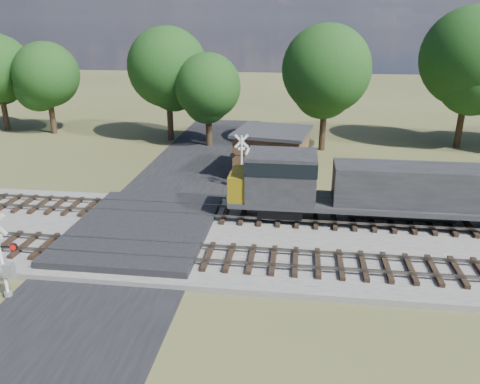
# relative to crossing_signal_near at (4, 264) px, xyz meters

# --- Properties ---
(ground) EXTENTS (160.00, 160.00, 0.00)m
(ground) POSITION_rel_crossing_signal_near_xyz_m (3.45, 5.79, -1.55)
(ground) COLOR #404424
(ground) RESTS_ON ground
(ballast_bed) EXTENTS (140.00, 10.00, 0.30)m
(ballast_bed) POSITION_rel_crossing_signal_near_xyz_m (13.45, 6.29, -1.40)
(ballast_bed) COLOR gray
(ballast_bed) RESTS_ON ground
(road) EXTENTS (7.00, 60.00, 0.08)m
(road) POSITION_rel_crossing_signal_near_xyz_m (3.45, 5.79, -1.51)
(road) COLOR black
(road) RESTS_ON ground
(crossing_panel) EXTENTS (7.00, 9.00, 0.62)m
(crossing_panel) POSITION_rel_crossing_signal_near_xyz_m (3.45, 6.29, -1.23)
(crossing_panel) COLOR #262628
(crossing_panel) RESTS_ON ground
(track_near) EXTENTS (140.00, 2.60, 0.33)m
(track_near) POSITION_rel_crossing_signal_near_xyz_m (6.57, 3.79, -1.13)
(track_near) COLOR black
(track_near) RESTS_ON ballast_bed
(track_far) EXTENTS (140.00, 2.60, 0.33)m
(track_far) POSITION_rel_crossing_signal_near_xyz_m (6.57, 8.79, -1.13)
(track_far) COLOR black
(track_far) RESTS_ON ballast_bed
(crossing_signal_near) EXTENTS (1.50, 0.33, 3.72)m
(crossing_signal_near) POSITION_rel_crossing_signal_near_xyz_m (0.00, 0.00, 0.00)
(crossing_signal_near) COLOR silver
(crossing_signal_near) RESTS_ON ground
(crossing_signal_far) EXTENTS (1.49, 0.37, 3.71)m
(crossing_signal_far) POSITION_rel_crossing_signal_near_xyz_m (7.61, 14.13, -0.00)
(crossing_signal_far) COLOR silver
(crossing_signal_far) RESTS_ON ground
(equipment_shed) EXTENTS (5.70, 5.70, 3.37)m
(equipment_shed) POSITION_rel_crossing_signal_near_xyz_m (9.51, 17.05, 0.16)
(equipment_shed) COLOR #4F3421
(equipment_shed) RESTS_ON ground
(treeline) EXTENTS (79.30, 11.14, 11.99)m
(treeline) POSITION_rel_crossing_signal_near_xyz_m (12.85, 26.42, 5.29)
(treeline) COLOR black
(treeline) RESTS_ON ground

